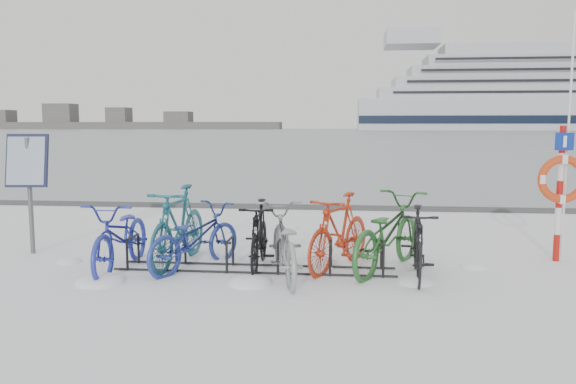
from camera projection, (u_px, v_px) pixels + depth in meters
ground at (255, 270)px, 8.02m from camera, size 900.00×900.00×0.00m
ice_sheet at (342, 132)px, 161.10m from camera, size 400.00×298.00×0.02m
quay_edge at (293, 207)px, 13.84m from camera, size 400.00×0.25×0.10m
bike_rack at (255, 258)px, 8.00m from camera, size 4.00×0.48×0.46m
info_board at (28, 168)px, 8.88m from camera, size 0.67×0.33×1.92m
lifebuoy_station at (562, 179)px, 8.35m from camera, size 0.72×0.22×3.73m
cruise_ferry at (540, 97)px, 217.37m from camera, size 142.09×26.79×46.69m
shoreline at (96, 123)px, 276.98m from camera, size 180.00×12.00×9.50m
bike_0 at (122, 233)px, 8.02m from camera, size 0.75×2.01×1.04m
bike_1 at (179, 224)px, 8.33m from camera, size 0.76×2.05×1.20m
bike_2 at (195, 235)px, 8.09m from camera, size 1.43×1.92×0.96m
bike_3 at (259, 233)px, 8.09m from camera, size 0.53×1.71×1.02m
bike_4 at (283, 240)px, 7.61m from camera, size 1.11×2.04×1.01m
bike_5 at (339, 230)px, 8.09m from camera, size 1.28×1.90×1.12m
bike_6 at (387, 230)px, 8.01m from camera, size 1.66×2.25×1.13m
bike_7 at (418, 241)px, 7.61m from camera, size 0.60×1.69×0.99m
snow_drifts at (241, 274)px, 7.81m from camera, size 6.41×1.99×0.22m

